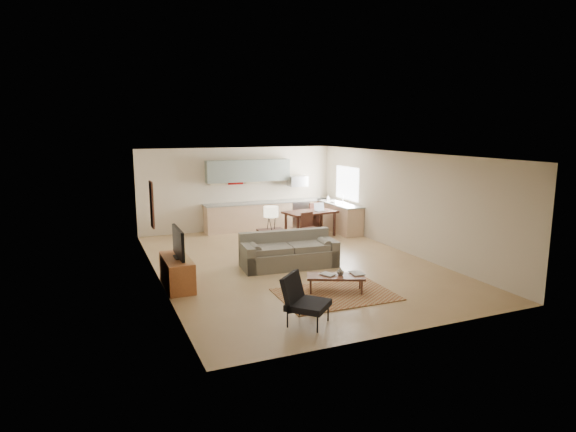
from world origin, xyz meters
name	(u,v)px	position (x,y,z in m)	size (l,w,h in m)	color
room	(293,210)	(0.00, 0.00, 1.35)	(9.00, 9.00, 9.00)	#98764D
kitchen_counter_back	(268,215)	(0.90, 4.18, 0.46)	(4.26, 0.64, 0.92)	tan
kitchen_counter_right	(338,217)	(2.93, 3.00, 0.46)	(0.64, 2.26, 0.92)	tan
kitchen_range	(298,213)	(2.00, 4.18, 0.45)	(0.62, 0.62, 0.90)	#A5A8AD
kitchen_microwave	(298,181)	(2.00, 4.20, 1.55)	(0.62, 0.40, 0.35)	#A5A8AD
upper_cabinets	(248,171)	(0.30, 4.33, 1.95)	(2.80, 0.34, 0.70)	slate
window_right	(347,183)	(3.23, 3.00, 1.55)	(0.02, 1.40, 1.05)	white
wall_art_left	(152,205)	(-3.21, 0.90, 1.55)	(0.06, 0.42, 1.10)	olive
triptych	(235,177)	(-0.10, 4.47, 1.75)	(1.70, 0.04, 0.50)	beige
rug	(336,294)	(-0.11, -2.44, 0.01)	(2.30, 1.59, 0.02)	brown
sofa	(289,250)	(-0.20, -0.23, 0.42)	(2.39, 1.04, 0.83)	#625C50
coffee_table	(336,284)	(-0.03, -2.29, 0.18)	(1.18, 0.47, 0.36)	#4B291D
book_a	(324,275)	(-0.26, -2.23, 0.37)	(0.32, 0.36, 0.03)	#930B09
book_b	(351,274)	(0.31, -2.34, 0.36)	(0.28, 0.35, 0.03)	navy
vase	(340,271)	(0.07, -2.28, 0.43)	(0.18, 0.18, 0.16)	black
armchair	(308,300)	(-1.25, -3.55, 0.43)	(0.75, 0.75, 0.86)	black
tv_credenza	(177,272)	(-2.96, -0.69, 0.32)	(0.53, 1.37, 0.63)	#99512A
tv	(178,243)	(-2.91, -0.69, 0.95)	(0.11, 1.06, 0.63)	black
console_table	(271,244)	(-0.33, 0.62, 0.39)	(0.66, 0.44, 0.77)	#351B14
table_lamp	(271,218)	(-0.33, 0.62, 1.08)	(0.37, 0.37, 0.62)	beige
dining_table	(310,224)	(1.70, 2.57, 0.40)	(1.57, 0.90, 0.80)	#351B14
dining_chair_near	(310,228)	(1.35, 1.82, 0.44)	(0.42, 0.44, 0.88)	#351B14
dining_chair_far	(310,216)	(2.05, 3.32, 0.48)	(0.46, 0.48, 0.96)	#351B14
laptop	(321,207)	(2.02, 2.47, 0.92)	(0.34, 0.25, 0.25)	#A5A8AD
soap_bottle	(328,198)	(2.83, 3.55, 1.02)	(0.10, 0.10, 0.19)	beige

